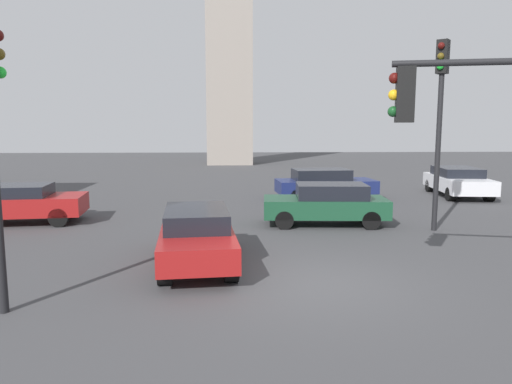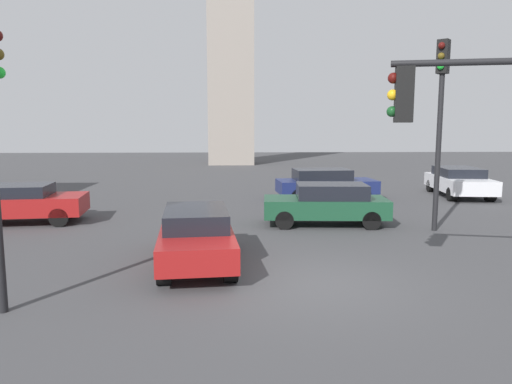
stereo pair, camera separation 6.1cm
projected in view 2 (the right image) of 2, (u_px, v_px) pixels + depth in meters
The scene contains 8 objects.
ground_plane at pixel (314, 284), 9.90m from camera, with size 103.19×103.19×0.00m, color #424244.
traffic_light_1 at pixel (441, 101), 14.44m from camera, with size 0.46×0.48×5.85m.
car_0 at pixel (20, 202), 16.08m from camera, with size 4.32×2.32×1.32m.
car_1 at pixel (459, 181), 22.33m from camera, with size 2.45×4.65×1.35m.
car_2 at pixel (196, 235), 11.31m from camera, with size 2.05×4.31×1.31m.
car_4 at pixel (327, 203), 15.79m from camera, with size 4.17×1.96×1.38m.
car_5 at pixel (325, 183), 21.49m from camera, with size 4.56×2.16×1.36m.
skyline_tower at pixel (231, 32), 40.73m from camera, with size 3.91×3.91×22.74m, color gray.
Camera 2 is at (-1.61, -9.49, 3.25)m, focal length 33.28 mm.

